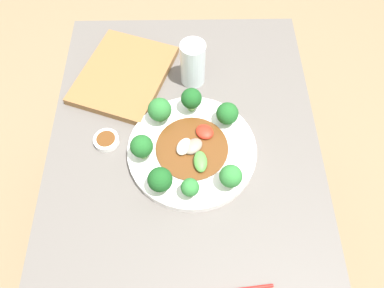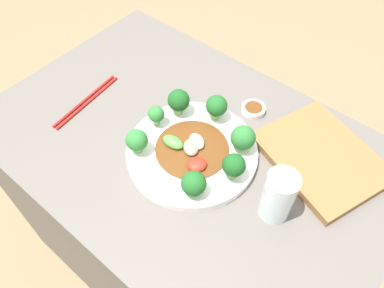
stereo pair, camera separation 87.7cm
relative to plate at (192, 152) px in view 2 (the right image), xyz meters
The scene contains 15 objects.
ground_plane 0.73m from the plate, 150.46° to the left, with size 8.00×8.00×0.00m, color #7F6B4C.
table 0.37m from the plate, 150.46° to the left, with size 0.99×0.66×0.72m.
plate is the anchor object (origin of this frame).
broccoli_north 0.12m from the plate, 98.81° to the left, with size 0.05×0.05×0.07m.
broccoli_southwest 0.13m from the plate, 138.56° to the right, with size 0.05×0.05×0.06m.
broccoli_east 0.13m from the plate, ahead, with size 0.05×0.05×0.07m.
broccoli_northeast 0.12m from the plate, 41.56° to the left, with size 0.06×0.06×0.07m.
broccoli_northwest 0.13m from the plate, 145.14° to the left, with size 0.05×0.05×0.07m.
broccoli_west 0.12m from the plate, behind, with size 0.04×0.04×0.05m.
broccoli_southeast 0.12m from the plate, 48.66° to the right, with size 0.05×0.05×0.06m.
stirfry_center 0.02m from the plate, 108.86° to the right, with size 0.17×0.17×0.02m.
drinking_glass 0.23m from the plate, ahead, with size 0.06×0.06×0.13m.
chopsticks 0.33m from the plate, behind, with size 0.04×0.22×0.01m.
sauce_dish 0.21m from the plate, 81.00° to the left, with size 0.06×0.06×0.02m.
cutting_board 0.30m from the plate, 37.07° to the left, with size 0.33×0.30×0.02m.
Camera 2 is at (0.37, -0.42, 1.43)m, focal length 35.00 mm.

